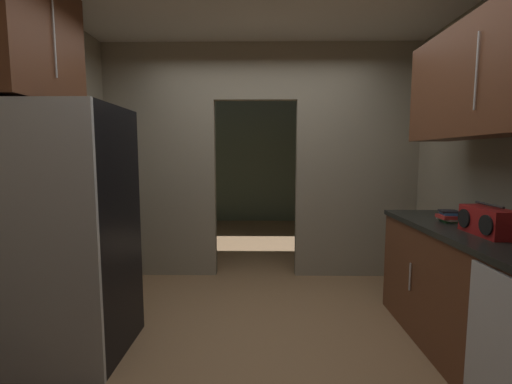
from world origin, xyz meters
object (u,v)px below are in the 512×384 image
object	(u,v)px
book_stack	(448,216)
refrigerator	(66,233)
dishwasher	(504,364)
boombox	(488,221)

from	to	relation	value
book_stack	refrigerator	bearing A→B (deg)	-174.74
dishwasher	refrigerator	bearing A→B (deg)	162.66
refrigerator	dishwasher	xyz separation A→B (m)	(2.55, -0.80, -0.45)
dishwasher	boombox	distance (m)	0.89
book_stack	dishwasher	bearing A→B (deg)	-104.40
dishwasher	book_stack	bearing A→B (deg)	75.60
dishwasher	book_stack	size ratio (longest dim) A/B	5.14
dishwasher	book_stack	xyz separation A→B (m)	(0.27, 1.06, 0.54)
boombox	book_stack	distance (m)	0.44
refrigerator	book_stack	distance (m)	2.83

